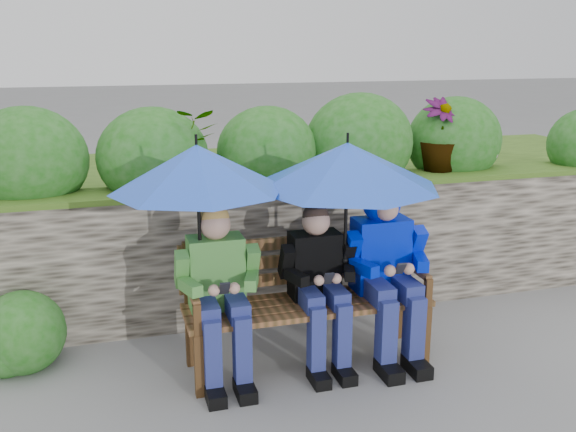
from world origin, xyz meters
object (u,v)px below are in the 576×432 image
object	(u,v)px
boy_right	(386,259)
boy_middle	(319,278)
boy_left	(219,286)
umbrella_left	(197,168)
umbrella_right	(347,165)
park_bench	(305,292)

from	to	relation	value
boy_right	boy_middle	bearing A→B (deg)	-179.50
boy_left	umbrella_left	size ratio (longest dim) A/B	1.05
boy_left	umbrella_left	bearing A→B (deg)	148.77
umbrella_right	umbrella_left	bearing A→B (deg)	176.72
umbrella_left	umbrella_right	bearing A→B (deg)	-3.28
park_bench	boy_left	distance (m)	0.59
boy_middle	umbrella_right	distance (m)	0.74
umbrella_left	boy_left	bearing A→B (deg)	-31.23
umbrella_left	park_bench	bearing A→B (deg)	1.16
park_bench	boy_left	xyz separation A→B (m)	(-0.57, -0.07, 0.13)
boy_right	umbrella_left	xyz separation A→B (m)	(-1.21, 0.05, 0.66)
park_bench	boy_right	xyz separation A→B (m)	(0.54, -0.07, 0.20)
park_bench	umbrella_right	size ratio (longest dim) A/B	1.35
boy_left	boy_right	size ratio (longest dim) A/B	0.96
park_bench	umbrella_left	distance (m)	1.09
boy_middle	umbrella_right	xyz separation A→B (m)	(0.17, 0.00, 0.72)
boy_left	park_bench	bearing A→B (deg)	7.27
park_bench	umbrella_right	world-z (taller)	umbrella_right
park_bench	boy_middle	distance (m)	0.15
umbrella_left	umbrella_right	xyz separation A→B (m)	(0.92, -0.05, -0.02)
park_bench	boy_left	bearing A→B (deg)	-172.73
boy_left	umbrella_right	size ratio (longest dim) A/B	0.94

